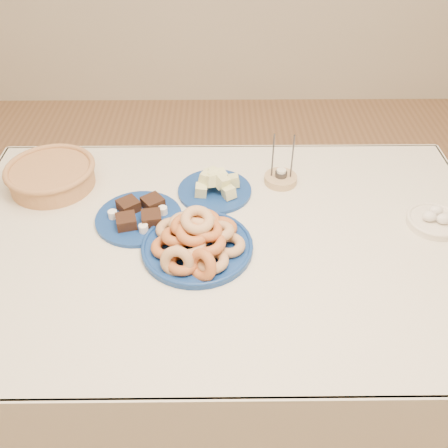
% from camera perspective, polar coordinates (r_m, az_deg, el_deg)
% --- Properties ---
extents(ground, '(5.00, 5.00, 0.00)m').
position_cam_1_polar(ground, '(2.13, -0.01, -16.95)').
color(ground, '#906544').
rests_on(ground, ground).
extents(dining_table, '(1.71, 1.11, 0.75)m').
position_cam_1_polar(dining_table, '(1.62, -0.02, -4.44)').
color(dining_table, brown).
rests_on(dining_table, ground).
extents(donut_platter, '(0.43, 0.43, 0.15)m').
position_cam_1_polar(donut_platter, '(1.48, -3.14, -1.91)').
color(donut_platter, navy).
rests_on(donut_platter, dining_table).
extents(melon_plate, '(0.28, 0.28, 0.09)m').
position_cam_1_polar(melon_plate, '(1.72, -1.03, 4.43)').
color(melon_plate, navy).
rests_on(melon_plate, dining_table).
extents(brownie_plate, '(0.36, 0.36, 0.05)m').
position_cam_1_polar(brownie_plate, '(1.64, -9.66, 0.92)').
color(brownie_plate, navy).
rests_on(brownie_plate, dining_table).
extents(wicker_basket, '(0.33, 0.33, 0.08)m').
position_cam_1_polar(wicker_basket, '(1.85, -19.14, 5.33)').
color(wicker_basket, '#98643C').
rests_on(wicker_basket, dining_table).
extents(candle_holder, '(0.13, 0.13, 0.19)m').
position_cam_1_polar(candle_holder, '(1.79, 6.50, 5.24)').
color(candle_holder, tan).
rests_on(candle_holder, dining_table).
extents(egg_bowl, '(0.19, 0.19, 0.06)m').
position_cam_1_polar(egg_bowl, '(1.73, 22.91, 0.40)').
color(egg_bowl, beige).
rests_on(egg_bowl, dining_table).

